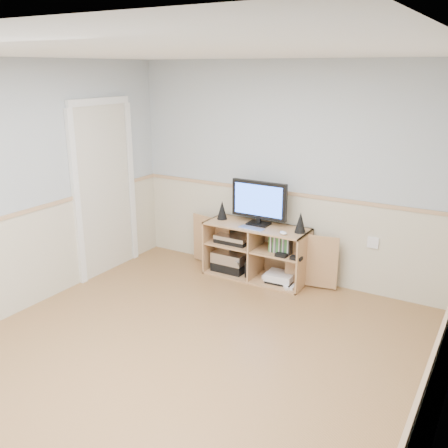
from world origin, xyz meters
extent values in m
cube|color=#A26D48|center=(0.00, 0.00, -0.01)|extent=(4.00, 4.50, 0.02)
cube|color=white|center=(0.00, 0.00, 2.51)|extent=(4.00, 4.50, 0.02)
cube|color=#AEB8BD|center=(-2.01, 0.00, 1.25)|extent=(0.02, 4.50, 2.50)
cube|color=#AEB8BD|center=(0.00, 2.26, 1.25)|extent=(4.00, 0.02, 2.50)
cube|color=beige|center=(0.00, 2.24, 0.50)|extent=(4.00, 0.01, 1.00)
cube|color=tan|center=(0.00, 2.23, 1.02)|extent=(4.00, 0.02, 0.04)
cube|color=beige|center=(-1.98, 1.30, 1.00)|extent=(0.03, 0.82, 2.00)
cube|color=tan|center=(-0.29, 1.99, 0.01)|extent=(1.23, 0.46, 0.02)
cube|color=tan|center=(-0.29, 1.99, 0.64)|extent=(1.23, 0.46, 0.02)
cube|color=tan|center=(-0.89, 1.99, 0.33)|extent=(0.02, 0.46, 0.65)
cube|color=tan|center=(0.32, 1.99, 0.33)|extent=(0.02, 0.46, 0.65)
cube|color=tan|center=(-0.29, 2.21, 0.33)|extent=(1.23, 0.02, 0.65)
cube|color=tan|center=(-0.29, 1.99, 0.33)|extent=(0.02, 0.44, 0.61)
cube|color=tan|center=(-0.60, 1.99, 0.38)|extent=(0.59, 0.42, 0.02)
cube|color=tan|center=(0.02, 1.99, 0.38)|extent=(0.59, 0.42, 0.02)
cube|color=tan|center=(-0.95, 2.05, 0.33)|extent=(0.59, 0.12, 0.61)
cube|color=tan|center=(0.38, 2.05, 0.33)|extent=(0.59, 0.12, 0.61)
cube|color=black|center=(-0.29, 2.04, 0.66)|extent=(0.25, 0.18, 0.02)
cube|color=black|center=(-0.29, 2.04, 0.70)|extent=(0.05, 0.04, 0.06)
cube|color=black|center=(-0.29, 2.04, 0.95)|extent=(0.68, 0.05, 0.44)
cube|color=blue|center=(-0.29, 2.01, 0.95)|extent=(0.60, 0.01, 0.36)
cone|color=black|center=(-0.77, 2.01, 0.76)|extent=(0.12, 0.12, 0.23)
cone|color=black|center=(0.24, 2.01, 0.77)|extent=(0.13, 0.13, 0.23)
cube|color=silver|center=(-0.28, 1.85, 0.66)|extent=(0.31, 0.14, 0.01)
ellipsoid|color=white|center=(0.11, 1.85, 0.67)|extent=(0.11, 0.10, 0.04)
cube|color=black|center=(-0.64, 1.99, 0.07)|extent=(0.41, 0.30, 0.11)
cube|color=silver|center=(-0.64, 1.99, 0.20)|extent=(0.41, 0.30, 0.13)
cube|color=black|center=(-0.60, 1.99, 0.42)|extent=(0.41, 0.28, 0.05)
cube|color=silver|center=(-0.60, 1.99, 0.46)|extent=(0.41, 0.28, 0.05)
cube|color=black|center=(-0.36, 1.94, 0.12)|extent=(0.04, 0.14, 0.20)
cube|color=white|center=(-0.08, 2.02, 0.04)|extent=(0.22, 0.17, 0.05)
cube|color=black|center=(0.04, 1.97, 0.04)|extent=(0.32, 0.26, 0.03)
cube|color=white|center=(0.04, 1.97, 0.09)|extent=(0.33, 0.28, 0.08)
cube|color=white|center=(0.24, 1.89, 0.04)|extent=(0.04, 0.14, 0.03)
cube|color=white|center=(0.22, 2.05, 0.04)|extent=(0.09, 0.15, 0.03)
cube|color=#3F8C3F|center=(0.04, 1.97, 0.48)|extent=(0.26, 0.14, 0.19)
cube|color=white|center=(1.00, 2.23, 0.60)|extent=(0.12, 0.03, 0.12)
camera|label=1|loc=(2.19, -2.96, 2.40)|focal=40.00mm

